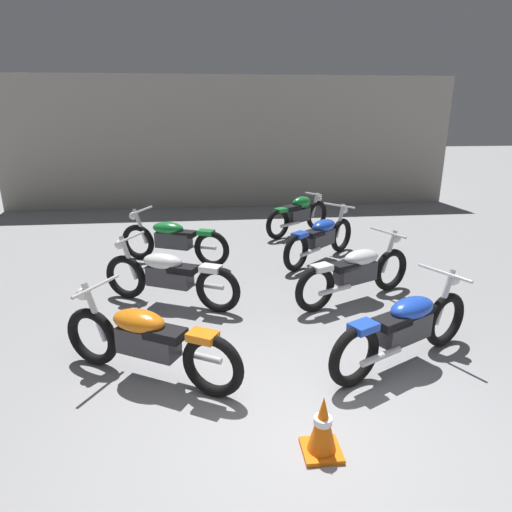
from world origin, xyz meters
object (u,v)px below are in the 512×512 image
(motorcycle_left_row_2, at_px, (173,239))
(motorcycle_right_row_1, at_px, (356,271))
(motorcycle_right_row_0, at_px, (405,327))
(motorcycle_right_row_3, at_px, (298,214))
(motorcycle_right_row_2, at_px, (321,237))
(motorcycle_left_row_1, at_px, (169,275))
(traffic_cone, at_px, (323,426))
(motorcycle_left_row_0, at_px, (147,340))

(motorcycle_left_row_2, distance_m, motorcycle_right_row_1, 3.44)
(motorcycle_right_row_0, xyz_separation_m, motorcycle_right_row_3, (-0.07, 5.54, 0.01))
(motorcycle_left_row_2, bearing_deg, motorcycle_right_row_2, -3.28)
(motorcycle_left_row_1, relative_size, motorcycle_right_row_0, 1.01)
(motorcycle_left_row_1, height_order, motorcycle_right_row_2, same)
(motorcycle_left_row_2, height_order, motorcycle_right_row_2, same)
(motorcycle_left_row_1, distance_m, traffic_cone, 3.49)
(motorcycle_left_row_0, relative_size, motorcycle_right_row_1, 0.97)
(motorcycle_right_row_2, bearing_deg, motorcycle_left_row_2, 176.72)
(motorcycle_right_row_0, xyz_separation_m, motorcycle_right_row_1, (0.03, 1.77, 0.00))
(motorcycle_right_row_3, xyz_separation_m, traffic_cone, (-1.16, -6.80, -0.20))
(motorcycle_left_row_0, xyz_separation_m, motorcycle_left_row_2, (0.02, 3.79, 0.00))
(motorcycle_left_row_0, xyz_separation_m, motorcycle_right_row_1, (2.81, 1.76, 0.00))
(traffic_cone, bearing_deg, motorcycle_right_row_1, 67.33)
(motorcycle_right_row_0, distance_m, traffic_cone, 1.78)
(motorcycle_left_row_0, bearing_deg, motorcycle_left_row_1, 87.48)
(motorcycle_left_row_2, bearing_deg, motorcycle_left_row_1, -88.01)
(motorcycle_left_row_0, distance_m, motorcycle_left_row_2, 3.79)
(motorcycle_left_row_2, distance_m, traffic_cone, 5.28)
(motorcycle_right_row_2, height_order, traffic_cone, motorcycle_right_row_2)
(motorcycle_left_row_0, xyz_separation_m, motorcycle_right_row_3, (2.70, 5.53, 0.01))
(motorcycle_left_row_2, distance_m, motorcycle_right_row_2, 2.73)
(motorcycle_right_row_0, relative_size, motorcycle_right_row_3, 1.20)
(motorcycle_left_row_1, relative_size, motorcycle_right_row_3, 1.21)
(motorcycle_left_row_1, xyz_separation_m, traffic_cone, (1.46, -3.16, -0.19))
(motorcycle_left_row_2, bearing_deg, motorcycle_right_row_3, 33.06)
(motorcycle_left_row_2, bearing_deg, motorcycle_left_row_0, -90.27)
(motorcycle_right_row_0, distance_m, motorcycle_right_row_2, 3.63)
(motorcycle_left_row_1, bearing_deg, motorcycle_right_row_3, 54.23)
(motorcycle_left_row_1, height_order, motorcycle_right_row_3, motorcycle_left_row_1)
(motorcycle_left_row_1, bearing_deg, motorcycle_left_row_2, 91.99)
(motorcycle_right_row_0, relative_size, motorcycle_right_row_2, 1.18)
(motorcycle_right_row_0, distance_m, motorcycle_right_row_1, 1.77)
(motorcycle_right_row_0, bearing_deg, motorcycle_right_row_1, 89.09)
(motorcycle_right_row_1, relative_size, traffic_cone, 3.71)
(motorcycle_left_row_1, distance_m, motorcycle_right_row_1, 2.72)
(motorcycle_left_row_0, relative_size, motorcycle_left_row_1, 0.97)
(motorcycle_left_row_0, distance_m, motorcycle_right_row_1, 3.31)
(motorcycle_left_row_1, xyz_separation_m, motorcycle_left_row_2, (-0.07, 1.89, 0.00))
(motorcycle_left_row_0, xyz_separation_m, motorcycle_left_row_1, (0.08, 1.90, 0.00))
(motorcycle_left_row_0, bearing_deg, traffic_cone, -39.43)
(motorcycle_left_row_2, relative_size, motorcycle_right_row_0, 1.03)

